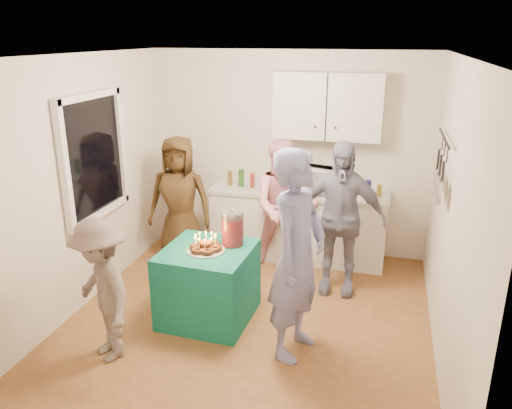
% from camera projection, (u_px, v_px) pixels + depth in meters
% --- Properties ---
extents(floor, '(4.00, 4.00, 0.00)m').
position_uv_depth(floor, '(247.00, 322.00, 5.07)').
color(floor, brown).
rests_on(floor, ground).
extents(ceiling, '(4.00, 4.00, 0.00)m').
position_uv_depth(ceiling, '(245.00, 56.00, 4.22)').
color(ceiling, white).
rests_on(ceiling, floor).
extents(back_wall, '(3.60, 3.60, 0.00)m').
position_uv_depth(back_wall, '(288.00, 154.00, 6.47)').
color(back_wall, silver).
rests_on(back_wall, floor).
extents(left_wall, '(4.00, 4.00, 0.00)m').
position_uv_depth(left_wall, '(77.00, 187.00, 5.08)').
color(left_wall, silver).
rests_on(left_wall, floor).
extents(right_wall, '(4.00, 4.00, 0.00)m').
position_uv_depth(right_wall, '(451.00, 218.00, 4.21)').
color(right_wall, silver).
rests_on(right_wall, floor).
extents(window_night, '(0.04, 1.00, 1.20)m').
position_uv_depth(window_night, '(93.00, 156.00, 5.26)').
color(window_night, black).
rests_on(window_night, left_wall).
extents(counter, '(2.20, 0.58, 0.86)m').
position_uv_depth(counter, '(298.00, 226.00, 6.43)').
color(counter, white).
rests_on(counter, floor).
extents(countertop, '(2.24, 0.62, 0.05)m').
position_uv_depth(countertop, '(299.00, 192.00, 6.28)').
color(countertop, beige).
rests_on(countertop, counter).
extents(upper_cabinet, '(1.30, 0.30, 0.80)m').
position_uv_depth(upper_cabinet, '(328.00, 106.00, 6.00)').
color(upper_cabinet, white).
rests_on(upper_cabinet, back_wall).
extents(pot_rack, '(0.12, 1.00, 0.60)m').
position_uv_depth(pot_rack, '(439.00, 164.00, 4.77)').
color(pot_rack, black).
rests_on(pot_rack, right_wall).
extents(microwave, '(0.61, 0.49, 0.30)m').
position_uv_depth(microwave, '(321.00, 180.00, 6.16)').
color(microwave, white).
rests_on(microwave, countertop).
extents(party_table, '(0.89, 0.89, 0.76)m').
position_uv_depth(party_table, '(208.00, 284.00, 5.04)').
color(party_table, '#0F6853').
rests_on(party_table, floor).
extents(donut_cake, '(0.38, 0.38, 0.18)m').
position_uv_depth(donut_cake, '(205.00, 242.00, 4.86)').
color(donut_cake, '#381C0C').
rests_on(donut_cake, party_table).
extents(punch_jar, '(0.22, 0.22, 0.34)m').
position_uv_depth(punch_jar, '(232.00, 229.00, 4.98)').
color(punch_jar, red).
rests_on(punch_jar, party_table).
extents(man_birthday, '(0.62, 0.79, 1.90)m').
position_uv_depth(man_birthday, '(297.00, 256.00, 4.32)').
color(man_birthday, '#7A7EB1').
rests_on(man_birthday, floor).
extents(woman_back_left, '(0.85, 0.61, 1.62)m').
position_uv_depth(woman_back_left, '(180.00, 201.00, 6.20)').
color(woman_back_left, brown).
rests_on(woman_back_left, floor).
extents(woman_back_center, '(0.92, 0.80, 1.62)m').
position_uv_depth(woman_back_center, '(284.00, 207.00, 5.98)').
color(woman_back_center, pink).
rests_on(woman_back_center, floor).
extents(woman_back_right, '(1.02, 0.43, 1.73)m').
position_uv_depth(woman_back_right, '(339.00, 219.00, 5.44)').
color(woman_back_right, black).
rests_on(woman_back_right, floor).
extents(child_near_left, '(0.97, 0.92, 1.32)m').
position_uv_depth(child_near_left, '(102.00, 291.00, 4.33)').
color(child_near_left, '#5B4F49').
rests_on(child_near_left, floor).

